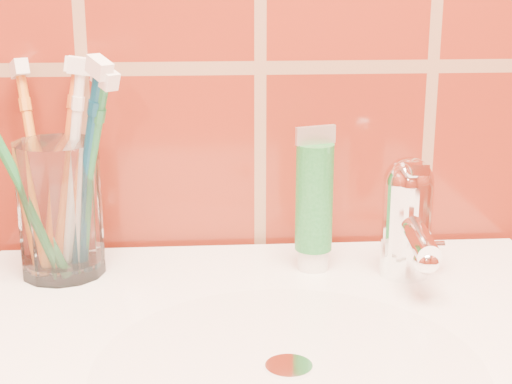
{
  "coord_description": "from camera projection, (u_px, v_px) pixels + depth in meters",
  "views": [
    {
      "loc": [
        -0.06,
        0.38,
        1.15
      ],
      "look_at": [
        -0.01,
        1.08,
        0.94
      ],
      "focal_mm": 55.0,
      "sensor_mm": 36.0,
      "label": 1
    }
  ],
  "objects": [
    {
      "name": "glass_tumbler",
      "position": [
        60.0,
        209.0,
        0.76
      ],
      "size": [
        0.1,
        0.1,
        0.13
      ],
      "primitive_type": "cylinder",
      "rotation": [
        0.0,
        0.0,
        0.33
      ],
      "color": "white",
      "rests_on": "pedestal_sink"
    },
    {
      "name": "toothpaste_tube",
      "position": [
        314.0,
        204.0,
        0.77
      ],
      "size": [
        0.04,
        0.04,
        0.15
      ],
      "rotation": [
        0.0,
        0.0,
        0.32
      ],
      "color": "white",
      "rests_on": "pedestal_sink"
    },
    {
      "name": "faucet",
      "position": [
        408.0,
        214.0,
        0.75
      ],
      "size": [
        0.05,
        0.11,
        0.12
      ],
      "color": "white",
      "rests_on": "pedestal_sink"
    },
    {
      "name": "toothbrush_0",
      "position": [
        66.0,
        166.0,
        0.78
      ],
      "size": [
        0.11,
        0.14,
        0.22
      ],
      "primitive_type": null,
      "rotation": [
        0.29,
        0.0,
        2.65
      ],
      "color": "#C85F23",
      "rests_on": "glass_tumbler"
    },
    {
      "name": "toothbrush_1",
      "position": [
        86.0,
        173.0,
        0.73
      ],
      "size": [
        0.14,
        0.15,
        0.24
      ],
      "primitive_type": null,
      "rotation": [
        0.33,
        0.0,
        0.68
      ],
      "color": "navy",
      "rests_on": "glass_tumbler"
    },
    {
      "name": "toothbrush_2",
      "position": [
        73.0,
        168.0,
        0.76
      ],
      "size": [
        0.06,
        0.06,
        0.22
      ],
      "primitive_type": null,
      "rotation": [
        0.14,
        0.0,
        1.64
      ],
      "color": "white",
      "rests_on": "glass_tumbler"
    },
    {
      "name": "toothbrush_3",
      "position": [
        36.0,
        169.0,
        0.77
      ],
      "size": [
        0.11,
        0.16,
        0.23
      ],
      "primitive_type": null,
      "rotation": [
        0.33,
        0.0,
        -2.68
      ],
      "color": "orange",
      "rests_on": "glass_tumbler"
    },
    {
      "name": "toothbrush_4",
      "position": [
        19.0,
        181.0,
        0.73
      ],
      "size": [
        0.15,
        0.13,
        0.22
      ],
      "primitive_type": null,
      "rotation": [
        0.37,
        0.0,
        -1.22
      ],
      "color": "#217C3B",
      "rests_on": "glass_tumbler"
    },
    {
      "name": "toothbrush_5",
      "position": [
        88.0,
        177.0,
        0.74
      ],
      "size": [
        0.15,
        0.15,
        0.23
      ],
      "primitive_type": null,
      "rotation": [
        0.35,
        0.0,
        0.75
      ],
      "color": "#1E703E",
      "rests_on": "glass_tumbler"
    }
  ]
}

